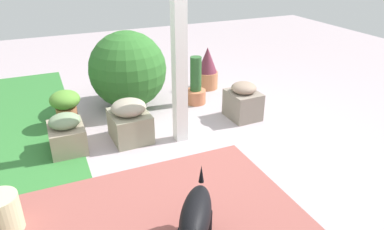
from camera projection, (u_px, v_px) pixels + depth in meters
ground_plane at (188, 150)px, 3.76m from camera, size 12.00×12.00×0.00m
porch_pillar at (179, 22)px, 3.45m from camera, size 0.13×0.13×2.55m
stone_planter_nearest at (243, 101)px, 4.39m from camera, size 0.42×0.36×0.46m
stone_planter_mid at (130, 121)px, 3.90m from camera, size 0.49×0.41×0.46m
stone_planter_far at (67, 134)px, 3.71m from camera, size 0.45×0.35×0.40m
round_shrub at (128, 70)px, 4.60m from camera, size 0.99×0.99×0.99m
terracotta_pot_spiky at (207, 69)px, 5.27m from camera, size 0.31×0.31×0.62m
terracotta_pot_tall at (196, 87)px, 4.79m from camera, size 0.27×0.27×0.64m
terracotta_pot_broad at (66, 106)px, 4.16m from camera, size 0.34×0.34×0.44m
dog at (195, 221)px, 2.37m from camera, size 0.71×0.53×0.52m
ceramic_urn at (2, 215)px, 2.64m from camera, size 0.28×0.28×0.32m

